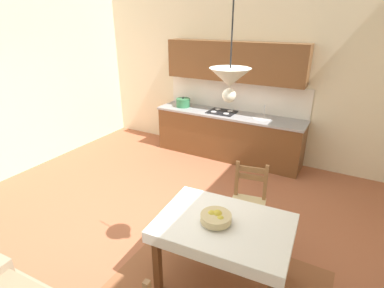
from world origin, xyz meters
The scene contains 8 objects.
ground_plane centered at (0.00, 0.00, -0.05)m, with size 6.65×6.26×0.10m, color #A86042.
wall_back centered at (0.00, 2.89, 2.09)m, with size 6.65×0.12×4.17m, color beige.
area_rug centered at (1.13, -0.51, 0.00)m, with size 2.10×1.60×0.01m, color brown.
kitchen_cabinetry centered at (-0.06, 2.56, 0.86)m, with size 2.89×0.63×2.20m.
dining_table centered at (1.13, -0.41, 0.62)m, with size 1.36×1.00×0.75m.
dining_chair_kitchen_side centered at (1.08, 0.48, 0.44)m, with size 0.49×0.49×0.93m.
fruit_bowl centered at (1.06, -0.45, 0.81)m, with size 0.30×0.30×0.12m.
pendant_lamp centered at (1.15, -0.49, 2.15)m, with size 0.32×0.32×0.80m.
Camera 1 is at (2.02, -2.65, 2.58)m, focal length 28.18 mm.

